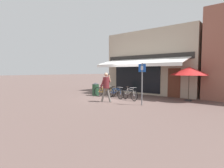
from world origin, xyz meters
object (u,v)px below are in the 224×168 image
object	(u,v)px
bicycle_silver	(129,94)
pedestrian_adult	(106,84)
cafe_parasol	(189,71)
parking_sign	(142,79)
litter_bin	(96,89)
bicycle_orange	(105,92)
bicycle_blue	(115,93)

from	to	relation	value
bicycle_silver	pedestrian_adult	distance (m)	1.84
cafe_parasol	pedestrian_adult	bearing A→B (deg)	-135.23
bicycle_silver	parking_sign	xyz separation A→B (m)	(1.53, -1.07, 1.05)
pedestrian_adult	bicycle_silver	bearing A→B (deg)	63.89
bicycle_silver	litter_bin	world-z (taller)	litter_bin
litter_bin	parking_sign	world-z (taller)	parking_sign
parking_sign	cafe_parasol	bearing A→B (deg)	64.19
bicycle_orange	parking_sign	world-z (taller)	parking_sign
bicycle_orange	parking_sign	bearing A→B (deg)	-40.60
parking_sign	litter_bin	bearing A→B (deg)	166.19
bicycle_silver	cafe_parasol	distance (m)	4.05
bicycle_silver	pedestrian_adult	bearing A→B (deg)	-90.92
bicycle_orange	parking_sign	size ratio (longest dim) A/B	0.69
bicycle_blue	parking_sign	xyz separation A→B (m)	(2.74, -1.13, 1.08)
bicycle_silver	bicycle_orange	bearing A→B (deg)	-159.82
bicycle_orange	litter_bin	xyz separation A→B (m)	(-0.96, 0.02, 0.11)
parking_sign	pedestrian_adult	bearing A→B (deg)	-167.29
bicycle_blue	litter_bin	distance (m)	1.99
pedestrian_adult	litter_bin	xyz separation A→B (m)	(-2.53, 1.65, -0.60)
bicycle_orange	pedestrian_adult	bearing A→B (deg)	-69.93
bicycle_orange	bicycle_blue	bearing A→B (deg)	-24.70
bicycle_blue	bicycle_silver	distance (m)	1.21
litter_bin	cafe_parasol	world-z (taller)	cafe_parasol
pedestrian_adult	parking_sign	distance (m)	2.27
pedestrian_adult	litter_bin	size ratio (longest dim) A/B	1.82
bicycle_silver	cafe_parasol	size ratio (longest dim) A/B	0.69
cafe_parasol	bicycle_blue	bearing A→B (deg)	-153.94
litter_bin	parking_sign	distance (m)	4.95
bicycle_orange	bicycle_blue	size ratio (longest dim) A/B	0.92
pedestrian_adult	cafe_parasol	distance (m)	5.34
bicycle_silver	pedestrian_adult	xyz separation A→B (m)	(-0.66, -1.57, 0.71)
litter_bin	bicycle_blue	bearing A→B (deg)	-0.98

